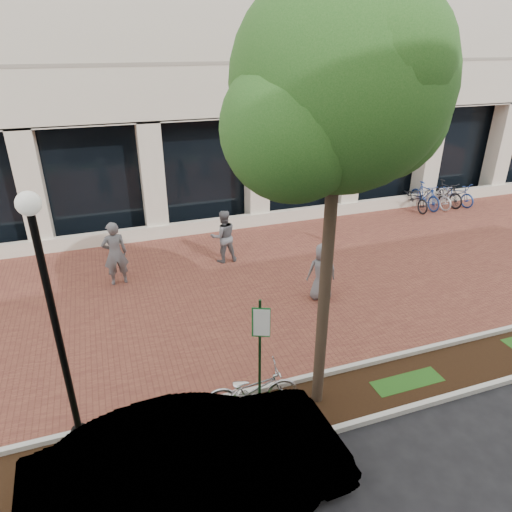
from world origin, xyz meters
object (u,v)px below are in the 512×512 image
object	(u,v)px
parking_sign	(260,344)
pedestrian_left	(115,254)
lamppost	(54,318)
pedestrian_mid	(223,236)
sedan_near_curb	(194,469)
bike_rack_cluster	(435,195)
street_tree	(341,98)
pedestrian_right	(322,272)
locked_bicycle	(252,389)
bollard	(330,230)

from	to	relation	value
parking_sign	pedestrian_left	xyz separation A→B (m)	(-2.27, 6.37, -0.62)
parking_sign	lamppost	xyz separation A→B (m)	(-3.37, 0.35, 1.08)
lamppost	pedestrian_mid	distance (m)	8.09
sedan_near_curb	pedestrian_mid	bearing A→B (deg)	-21.18
parking_sign	bike_rack_cluster	world-z (taller)	parking_sign
parking_sign	pedestrian_left	distance (m)	6.79
street_tree	pedestrian_right	world-z (taller)	street_tree
locked_bicycle	sedan_near_curb	size ratio (longest dim) A/B	0.38
lamppost	pedestrian_left	size ratio (longest dim) A/B	2.41
street_tree	bollard	world-z (taller)	street_tree
street_tree	sedan_near_curb	world-z (taller)	street_tree
pedestrian_left	parking_sign	bearing A→B (deg)	102.61
lamppost	bollard	size ratio (longest dim) A/B	5.35
bollard	bike_rack_cluster	distance (m)	6.52
locked_bicycle	pedestrian_left	xyz separation A→B (m)	(-2.14, 6.27, 0.50)
bollard	sedan_near_curb	distance (m)	11.10
lamppost	bike_rack_cluster	bearing A→B (deg)	30.44
bike_rack_cluster	pedestrian_mid	bearing A→B (deg)	-173.10
pedestrian_left	sedan_near_curb	world-z (taller)	pedestrian_left
parking_sign	bollard	world-z (taller)	parking_sign
pedestrian_left	bike_rack_cluster	xyz separation A→B (m)	(13.72, 2.69, -0.47)
bike_rack_cluster	sedan_near_curb	distance (m)	16.90
bike_rack_cluster	lamppost	bearing A→B (deg)	-155.05
bollard	bike_rack_cluster	size ratio (longest dim) A/B	0.29
street_tree	pedestrian_left	distance (m)	8.84
lamppost	pedestrian_right	distance (m)	7.47
lamppost	pedestrian_mid	xyz separation A→B (m)	(4.54, 6.45, -1.80)
locked_bicycle	bike_rack_cluster	world-z (taller)	bike_rack_cluster
locked_bicycle	bike_rack_cluster	xyz separation A→B (m)	(11.58, 8.97, 0.03)
street_tree	sedan_near_curb	size ratio (longest dim) A/B	1.58
pedestrian_right	bike_rack_cluster	distance (m)	9.99
locked_bicycle	bollard	distance (m)	8.81
pedestrian_left	bike_rack_cluster	distance (m)	13.99
pedestrian_left	street_tree	bearing A→B (deg)	111.74
sedan_near_curb	bike_rack_cluster	bearing A→B (deg)	-53.51
bollard	bike_rack_cluster	bearing A→B (deg)	17.68
pedestrian_right	parking_sign	bearing A→B (deg)	62.35
parking_sign	pedestrian_mid	bearing A→B (deg)	103.03
pedestrian_right	bike_rack_cluster	world-z (taller)	pedestrian_right
pedestrian_mid	bollard	size ratio (longest dim) A/B	1.99
locked_bicycle	street_tree	bearing A→B (deg)	-90.30
parking_sign	pedestrian_mid	distance (m)	6.94
bike_rack_cluster	sedan_near_curb	size ratio (longest dim) A/B	0.62
parking_sign	lamppost	size ratio (longest dim) A/B	0.53
street_tree	parking_sign	bearing A→B (deg)	176.68
lamppost	locked_bicycle	world-z (taller)	lamppost
parking_sign	street_tree	world-z (taller)	street_tree
lamppost	pedestrian_left	xyz separation A→B (m)	(1.10, 6.02, -1.70)
parking_sign	pedestrian_mid	world-z (taller)	parking_sign
parking_sign	pedestrian_mid	xyz separation A→B (m)	(1.17, 6.81, -0.72)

